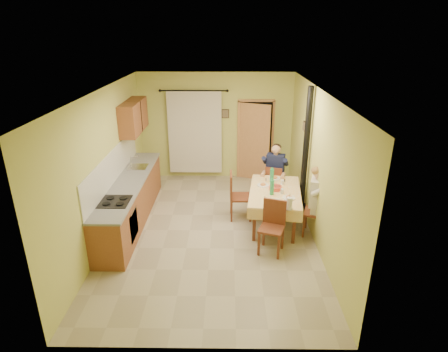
{
  "coord_description": "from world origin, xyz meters",
  "views": [
    {
      "loc": [
        0.33,
        -6.64,
        3.84
      ],
      "look_at": [
        0.25,
        0.1,
        1.15
      ],
      "focal_mm": 30.0,
      "sensor_mm": 36.0,
      "label": 1
    }
  ],
  "objects_px": {
    "stove_flue": "(304,173)",
    "man_far": "(275,167)",
    "chair_right": "(316,221)",
    "man_right": "(318,194)",
    "chair_left": "(240,205)",
    "chair_near": "(271,238)",
    "dining_table": "(274,207)",
    "chair_far": "(274,191)"
  },
  "relations": [
    {
      "from": "chair_near",
      "to": "chair_right",
      "type": "relative_size",
      "value": 0.97
    },
    {
      "from": "chair_left",
      "to": "chair_right",
      "type": "bearing_deg",
      "value": 64.04
    },
    {
      "from": "chair_far",
      "to": "stove_flue",
      "type": "relative_size",
      "value": 0.33
    },
    {
      "from": "dining_table",
      "to": "chair_far",
      "type": "bearing_deg",
      "value": 90.83
    },
    {
      "from": "dining_table",
      "to": "chair_near",
      "type": "bearing_deg",
      "value": -92.37
    },
    {
      "from": "chair_right",
      "to": "chair_left",
      "type": "relative_size",
      "value": 0.99
    },
    {
      "from": "dining_table",
      "to": "stove_flue",
      "type": "distance_m",
      "value": 0.94
    },
    {
      "from": "chair_near",
      "to": "chair_left",
      "type": "height_order",
      "value": "chair_left"
    },
    {
      "from": "dining_table",
      "to": "chair_near",
      "type": "distance_m",
      "value": 1.06
    },
    {
      "from": "man_far",
      "to": "man_right",
      "type": "height_order",
      "value": "same"
    },
    {
      "from": "dining_table",
      "to": "stove_flue",
      "type": "relative_size",
      "value": 0.64
    },
    {
      "from": "chair_left",
      "to": "man_far",
      "type": "bearing_deg",
      "value": 131.84
    },
    {
      "from": "dining_table",
      "to": "chair_left",
      "type": "relative_size",
      "value": 1.76
    },
    {
      "from": "chair_left",
      "to": "chair_near",
      "type": "bearing_deg",
      "value": 21.16
    },
    {
      "from": "man_far",
      "to": "stove_flue",
      "type": "distance_m",
      "value": 0.89
    },
    {
      "from": "dining_table",
      "to": "man_far",
      "type": "height_order",
      "value": "man_far"
    },
    {
      "from": "chair_right",
      "to": "chair_left",
      "type": "distance_m",
      "value": 1.63
    },
    {
      "from": "chair_near",
      "to": "man_far",
      "type": "relative_size",
      "value": 0.7
    },
    {
      "from": "stove_flue",
      "to": "man_far",
      "type": "bearing_deg",
      "value": 124.92
    },
    {
      "from": "dining_table",
      "to": "man_right",
      "type": "bearing_deg",
      "value": -21.25
    },
    {
      "from": "chair_left",
      "to": "man_right",
      "type": "distance_m",
      "value": 1.72
    },
    {
      "from": "chair_right",
      "to": "chair_far",
      "type": "bearing_deg",
      "value": 42.93
    },
    {
      "from": "chair_far",
      "to": "chair_left",
      "type": "distance_m",
      "value": 1.1
    },
    {
      "from": "chair_left",
      "to": "man_far",
      "type": "distance_m",
      "value": 1.25
    },
    {
      "from": "man_right",
      "to": "dining_table",
      "type": "bearing_deg",
      "value": 79.81
    },
    {
      "from": "man_far",
      "to": "dining_table",
      "type": "bearing_deg",
      "value": -79.35
    },
    {
      "from": "dining_table",
      "to": "man_far",
      "type": "distance_m",
      "value": 1.15
    },
    {
      "from": "chair_far",
      "to": "chair_right",
      "type": "relative_size",
      "value": 0.92
    },
    {
      "from": "man_right",
      "to": "stove_flue",
      "type": "bearing_deg",
      "value": 29.5
    },
    {
      "from": "chair_near",
      "to": "man_right",
      "type": "distance_m",
      "value": 1.27
    },
    {
      "from": "chair_far",
      "to": "chair_left",
      "type": "height_order",
      "value": "chair_left"
    },
    {
      "from": "chair_far",
      "to": "man_far",
      "type": "xyz_separation_m",
      "value": [
        0.0,
        0.01,
        0.59
      ]
    },
    {
      "from": "chair_far",
      "to": "chair_right",
      "type": "xyz_separation_m",
      "value": [
        0.67,
        -1.43,
        0.0
      ]
    },
    {
      "from": "chair_near",
      "to": "man_far",
      "type": "distance_m",
      "value": 2.17
    },
    {
      "from": "chair_near",
      "to": "stove_flue",
      "type": "height_order",
      "value": "stove_flue"
    },
    {
      "from": "man_right",
      "to": "chair_near",
      "type": "bearing_deg",
      "value": 142.16
    },
    {
      "from": "chair_right",
      "to": "man_right",
      "type": "height_order",
      "value": "man_right"
    },
    {
      "from": "chair_near",
      "to": "chair_left",
      "type": "relative_size",
      "value": 0.96
    },
    {
      "from": "dining_table",
      "to": "man_far",
      "type": "xyz_separation_m",
      "value": [
        0.11,
        1.03,
        0.5
      ]
    },
    {
      "from": "dining_table",
      "to": "man_right",
      "type": "distance_m",
      "value": 1.0
    },
    {
      "from": "chair_near",
      "to": "stove_flue",
      "type": "distance_m",
      "value": 1.72
    },
    {
      "from": "chair_far",
      "to": "stove_flue",
      "type": "height_order",
      "value": "stove_flue"
    }
  ]
}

